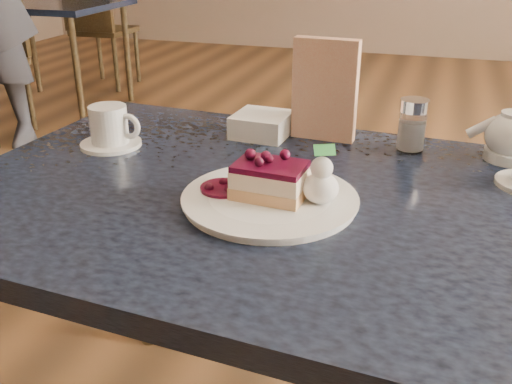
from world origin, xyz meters
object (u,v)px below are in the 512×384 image
(dessert_plate, at_px, (270,200))
(coffee_set, at_px, (110,129))
(main_table, at_px, (279,231))
(cheesecake_slice, at_px, (270,180))
(bg_table_far_left, at_px, (59,98))

(dessert_plate, relative_size, coffee_set, 2.10)
(dessert_plate, distance_m, coffee_set, 0.41)
(main_table, bearing_deg, cheesecake_slice, -90.00)
(main_table, distance_m, cheesecake_slice, 0.12)
(main_table, relative_size, cheesecake_slice, 9.98)
(main_table, xyz_separation_m, coffee_set, (-0.38, 0.11, 0.11))
(main_table, relative_size, bg_table_far_left, 0.69)
(cheesecake_slice, height_order, bg_table_far_left, cheesecake_slice)
(cheesecake_slice, xyz_separation_m, bg_table_far_left, (-2.22, 2.39, -0.67))
(dessert_plate, height_order, coffee_set, coffee_set)
(main_table, height_order, cheesecake_slice, cheesecake_slice)
(bg_table_far_left, bearing_deg, cheesecake_slice, -48.54)
(main_table, height_order, dessert_plate, dessert_plate)
(dessert_plate, distance_m, bg_table_far_left, 3.32)
(dessert_plate, bearing_deg, bg_table_far_left, 132.90)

